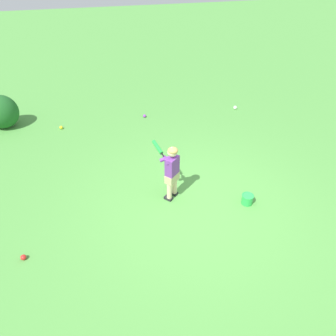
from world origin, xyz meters
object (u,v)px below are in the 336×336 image
(play_ball_far_left, at_px, (23,257))
(play_ball_near_batter, at_px, (145,116))
(play_ball_midfield, at_px, (61,127))
(child_batter, at_px, (171,168))
(toy_bucket, at_px, (247,199))
(play_ball_by_bucket, at_px, (235,108))

(play_ball_far_left, height_order, play_ball_near_batter, play_ball_far_left)
(play_ball_far_left, xyz_separation_m, play_ball_midfield, (0.45, 3.96, -0.00))
(child_batter, bearing_deg, play_ball_far_left, -160.90)
(play_ball_midfield, height_order, toy_bucket, toy_bucket)
(play_ball_by_bucket, bearing_deg, play_ball_near_batter, 177.39)
(child_batter, distance_m, play_ball_midfield, 3.76)
(play_ball_near_batter, bearing_deg, play_ball_midfield, -176.70)
(play_ball_far_left, xyz_separation_m, toy_bucket, (3.76, 0.35, 0.06))
(play_ball_by_bucket, relative_size, play_ball_midfield, 1.16)
(play_ball_midfield, bearing_deg, toy_bucket, -47.56)
(play_ball_far_left, bearing_deg, play_ball_near_batter, 57.74)
(play_ball_far_left, height_order, toy_bucket, toy_bucket)
(toy_bucket, bearing_deg, play_ball_midfield, 132.44)
(play_ball_near_batter, xyz_separation_m, toy_bucket, (1.18, -3.74, 0.06))
(child_batter, xyz_separation_m, play_ball_by_bucket, (2.62, 3.11, -0.60))
(play_ball_far_left, relative_size, play_ball_near_batter, 1.04)
(play_ball_midfield, distance_m, toy_bucket, 4.90)
(child_batter, height_order, play_ball_far_left, child_batter)
(play_ball_by_bucket, xyz_separation_m, toy_bucket, (-1.34, -3.62, 0.05))
(child_batter, relative_size, play_ball_by_bucket, 11.10)
(play_ball_by_bucket, distance_m, play_ball_midfield, 4.65)
(child_batter, height_order, play_ball_midfield, child_batter)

